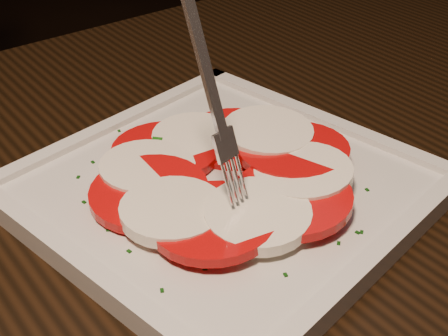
# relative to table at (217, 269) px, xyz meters

# --- Properties ---
(table) EXTENTS (1.20, 0.80, 0.75)m
(table) POSITION_rel_table_xyz_m (0.00, 0.00, 0.00)
(table) COLOR black
(table) RESTS_ON ground
(plate) EXTENTS (0.35, 0.35, 0.01)m
(plate) POSITION_rel_table_xyz_m (-0.00, -0.02, 0.11)
(plate) COLOR silver
(plate) RESTS_ON table
(caprese_salad) EXTENTS (0.24, 0.25, 0.03)m
(caprese_salad) POSITION_rel_table_xyz_m (-0.00, -0.02, 0.12)
(caprese_salad) COLOR #C8040A
(caprese_salad) RESTS_ON plate
(fork) EXTENTS (0.04, 0.07, 0.17)m
(fork) POSITION_rel_table_xyz_m (-0.04, -0.03, 0.22)
(fork) COLOR white
(fork) RESTS_ON caprese_salad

